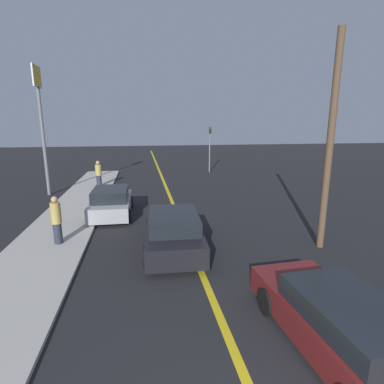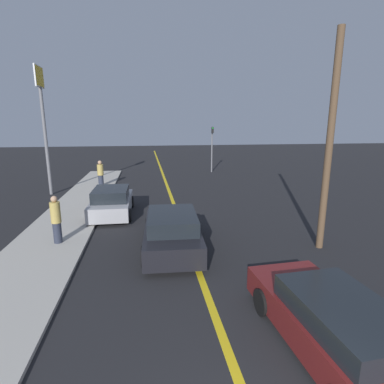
% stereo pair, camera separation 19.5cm
% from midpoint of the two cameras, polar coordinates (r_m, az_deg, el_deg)
% --- Properties ---
extents(road_center_line, '(0.20, 60.00, 0.01)m').
position_cam_midpoint_polar(road_center_line, '(20.63, -4.25, 0.53)').
color(road_center_line, gold).
rests_on(road_center_line, ground_plane).
extents(sidewalk_left, '(2.78, 26.41, 0.10)m').
position_cam_midpoint_polar(sidewalk_left, '(16.31, -21.21, -3.51)').
color(sidewalk_left, '#ADA89E').
rests_on(sidewalk_left, ground_plane).
extents(car_near_right_lane, '(2.09, 4.65, 1.23)m').
position_cam_midpoint_polar(car_near_right_lane, '(6.94, 26.71, -21.96)').
color(car_near_right_lane, maroon).
rests_on(car_near_right_lane, ground_plane).
extents(car_ahead_center, '(2.19, 4.52, 1.38)m').
position_cam_midpoint_polar(car_ahead_center, '(10.79, -3.32, -7.42)').
color(car_ahead_center, black).
rests_on(car_ahead_center, ground_plane).
extents(car_far_distant, '(1.98, 4.01, 1.37)m').
position_cam_midpoint_polar(car_far_distant, '(15.20, -14.68, -1.86)').
color(car_far_distant, '#9E9EA3').
rests_on(car_far_distant, ground_plane).
extents(pedestrian_near_curb, '(0.35, 0.35, 1.78)m').
position_cam_midpoint_polar(pedestrian_near_curb, '(12.00, -24.04, -4.80)').
color(pedestrian_near_curb, '#282D3D').
rests_on(pedestrian_near_curb, sidewalk_left).
extents(pedestrian_mid_group, '(0.42, 0.42, 1.78)m').
position_cam_midpoint_polar(pedestrian_mid_group, '(22.06, -16.79, 3.43)').
color(pedestrian_mid_group, '#282D3D').
rests_on(pedestrian_mid_group, sidewalk_left).
extents(traffic_light, '(0.18, 0.40, 4.12)m').
position_cam_midpoint_polar(traffic_light, '(27.70, 4.04, 8.97)').
color(traffic_light, slate).
rests_on(traffic_light, ground_plane).
extents(roadside_sign, '(0.20, 1.41, 7.73)m').
position_cam_midpoint_polar(roadside_sign, '(20.67, -26.39, 14.29)').
color(roadside_sign, slate).
rests_on(roadside_sign, ground_plane).
extents(utility_pole, '(0.24, 0.24, 7.41)m').
position_cam_midpoint_polar(utility_pole, '(11.30, 25.15, 8.10)').
color(utility_pole, brown).
rests_on(utility_pole, ground_plane).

